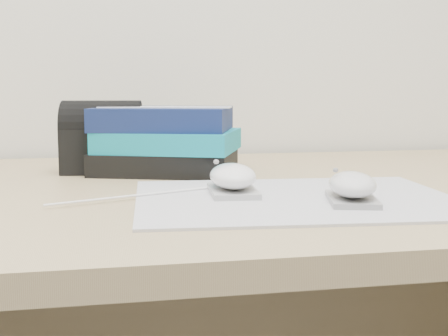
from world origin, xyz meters
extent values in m
cube|color=tan|center=(0.00, 1.58, 0.71)|extent=(1.60, 0.80, 0.03)
cube|color=tan|center=(0.00, 1.96, 0.35)|extent=(1.52, 0.03, 0.35)
cube|color=#9B9AA2|center=(0.04, 1.44, 0.73)|extent=(0.43, 0.34, 0.00)
cube|color=#A9A9AC|center=(-0.04, 1.48, 0.74)|extent=(0.07, 0.11, 0.01)
ellipsoid|color=white|center=(-0.04, 1.48, 0.76)|extent=(0.07, 0.11, 0.03)
ellipsoid|color=#969699|center=(-0.06, 1.48, 0.78)|extent=(0.01, 0.01, 0.01)
cube|color=gray|center=(0.09, 1.39, 0.74)|extent=(0.08, 0.11, 0.01)
ellipsoid|color=silver|center=(0.09, 1.39, 0.76)|extent=(0.08, 0.11, 0.03)
ellipsoid|color=gray|center=(0.07, 1.39, 0.77)|extent=(0.01, 0.01, 0.01)
cylinder|color=white|center=(-0.16, 1.48, 0.73)|extent=(0.22, 0.10, 0.00)
cube|color=black|center=(-0.10, 1.73, 0.75)|extent=(0.27, 0.24, 0.04)
cube|color=#0E89A0|center=(-0.09, 1.72, 0.78)|extent=(0.26, 0.24, 0.03)
cube|color=#111E4F|center=(-0.10, 1.73, 0.82)|extent=(0.26, 0.23, 0.04)
cube|color=silver|center=(-0.10, 1.71, 0.84)|extent=(0.22, 0.11, 0.00)
cube|color=black|center=(-0.20, 1.75, 0.77)|extent=(0.14, 0.11, 0.07)
cylinder|color=black|center=(-0.20, 1.75, 0.81)|extent=(0.14, 0.11, 0.09)
camera|label=1|loc=(-0.21, 0.69, 0.87)|focal=50.00mm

